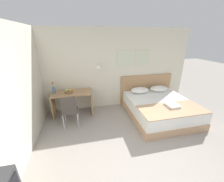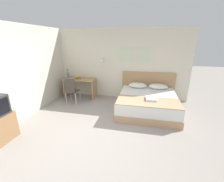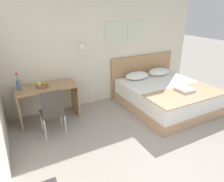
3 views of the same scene
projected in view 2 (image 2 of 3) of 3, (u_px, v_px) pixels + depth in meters
The scene contains 13 objects.
ground_plane at pixel (94, 139), 3.51m from camera, with size 24.00×24.00×0.00m, color gray.
wall_back at pixel (117, 64), 5.80m from camera, with size 5.39×0.31×2.65m.
bed at pixel (147, 103), 4.88m from camera, with size 1.84×2.00×0.54m.
headboard at pixel (148, 86), 5.75m from camera, with size 1.96×0.06×1.08m.
pillow_left at pixel (138, 85), 5.53m from camera, with size 0.65×0.42×0.18m.
pillow_right at pixel (158, 86), 5.38m from camera, with size 0.65×0.42×0.18m.
throw_blanket at pixel (148, 102), 4.25m from camera, with size 1.78×0.80×0.02m.
folded_towel_near_foot at pixel (152, 99), 4.35m from camera, with size 0.32×0.35×0.06m.
desk at pixel (80, 84), 6.00m from camera, with size 1.22×0.58×0.76m.
desk_chair at pixel (71, 89), 5.39m from camera, with size 0.42×0.42×0.94m.
fruit_bowl at pixel (78, 78), 5.93m from camera, with size 0.25×0.25×0.12m.
flower_vase at pixel (68, 75), 6.03m from camera, with size 0.08×0.08×0.36m.
tv_stand at pixel (0, 128), 3.39m from camera, with size 0.42×0.60×0.64m.
Camera 2 is at (1.05, -2.80, 2.20)m, focal length 24.00 mm.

